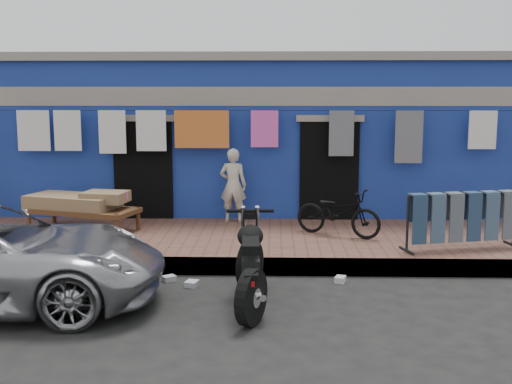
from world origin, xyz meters
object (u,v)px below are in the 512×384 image
(bicycle, at_px, (338,207))
(jeans_rack, at_px, (462,220))
(motorcycle, at_px, (251,261))
(seated_person, at_px, (233,185))
(charpoy, at_px, (83,212))

(bicycle, bearing_deg, jeans_rack, -86.50)
(motorcycle, xyz_separation_m, jeans_rack, (3.16, 2.00, 0.14))
(bicycle, xyz_separation_m, motorcycle, (-1.36, -2.86, -0.17))
(seated_person, relative_size, bicycle, 0.92)
(seated_person, height_order, jeans_rack, seated_person)
(jeans_rack, bearing_deg, charpoy, 169.44)
(seated_person, xyz_separation_m, jeans_rack, (3.62, -1.99, -0.23))
(bicycle, relative_size, jeans_rack, 0.77)
(motorcycle, distance_m, charpoy, 4.36)
(charpoy, height_order, jeans_rack, jeans_rack)
(bicycle, xyz_separation_m, charpoy, (-4.37, 0.30, -0.15))
(motorcycle, xyz_separation_m, charpoy, (-3.02, 3.15, 0.02))
(jeans_rack, bearing_deg, motorcycle, -147.59)
(seated_person, bearing_deg, jeans_rack, 159.63)
(charpoy, xyz_separation_m, jeans_rack, (6.17, -1.15, 0.12))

